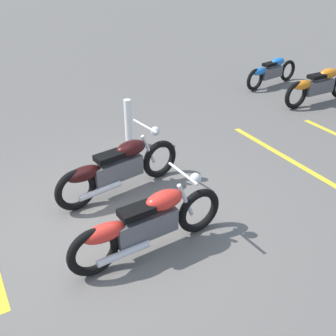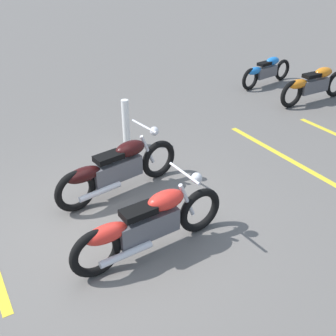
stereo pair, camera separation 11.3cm
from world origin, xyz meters
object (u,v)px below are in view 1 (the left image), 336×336
Objects in this scene: motorcycle_dark_foreground at (117,168)px; motorcycle_row_far_right at (271,71)px; motorcycle_row_right at (318,85)px; bollard_post at (128,123)px; motorcycle_bright_foreground at (146,224)px.

motorcycle_row_far_right is at bearing 18.26° from motorcycle_dark_foreground.
motorcycle_row_right is 1.13× the size of motorcycle_row_far_right.
motorcycle_row_right is at bearing -95.47° from motorcycle_row_far_right.
motorcycle_row_far_right is at bearing 93.12° from motorcycle_row_right.
motorcycle_dark_foreground is 2.35× the size of bollard_post.
motorcycle_row_right is (6.35, 2.27, -0.00)m from motorcycle_bright_foreground.
motorcycle_row_far_right is at bearing 33.04° from motorcycle_bright_foreground.
bollard_post is at bearing -171.97° from motorcycle_row_far_right.
bollard_post is at bearing 178.53° from motorcycle_row_right.
motorcycle_row_right is at bearing 4.24° from motorcycle_dark_foreground.
motorcycle_bright_foreground reaches higher than motorcycle_row_far_right.
motorcycle_dark_foreground is 1.00× the size of motorcycle_row_right.
motorcycle_row_right is at bearing 21.61° from motorcycle_bright_foreground.
motorcycle_bright_foreground is at bearing -115.58° from bollard_post.
motorcycle_bright_foreground is 1.00× the size of motorcycle_row_right.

